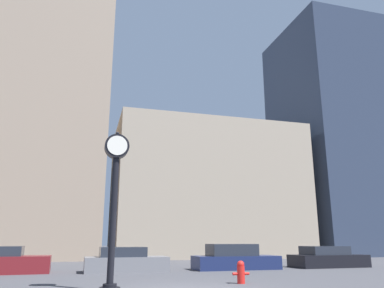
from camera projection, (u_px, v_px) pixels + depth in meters
The scene contains 8 objects.
building_tall_tower at pixel (40, 44), 36.79m from camera, with size 13.69×12.00×40.52m.
building_storefront_row at pixel (204, 192), 37.65m from camera, with size 17.75×12.00×12.37m.
building_glass_modern at pixel (327, 137), 43.28m from camera, with size 9.30×12.00×26.23m.
street_clock at pixel (115, 189), 12.35m from camera, with size 0.82×0.65×5.14m.
car_grey at pixel (125, 261), 18.69m from camera, with size 4.11×1.86×1.20m.
car_navy at pixel (235, 259), 20.27m from camera, with size 4.62×1.82×1.33m.
car_black at pixel (327, 258), 21.91m from camera, with size 4.45×2.03×1.19m.
fire_hydrant_near at pixel (241, 272), 13.66m from camera, with size 0.64×0.28×0.80m.
Camera 1 is at (-3.18, -11.98, 1.53)m, focal length 35.00 mm.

